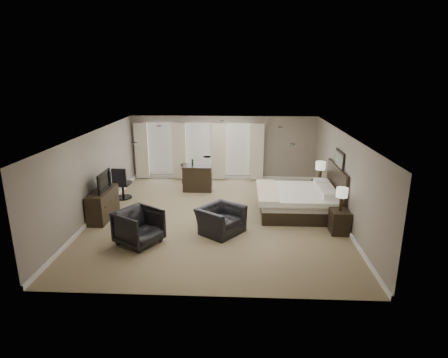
{
  "coord_description": "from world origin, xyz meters",
  "views": [
    {
      "loc": [
        0.73,
        -10.77,
        4.36
      ],
      "look_at": [
        0.2,
        0.4,
        1.1
      ],
      "focal_mm": 30.0,
      "sensor_mm": 36.0,
      "label": 1
    }
  ],
  "objects_px": {
    "dresser": "(103,204)",
    "armchair_far": "(139,225)",
    "nightstand_near": "(339,222)",
    "bar_counter": "(198,178)",
    "lamp_near": "(341,199)",
    "lamp_far": "(320,172)",
    "armchair_near": "(221,215)",
    "bar_stool_right": "(208,182)",
    "nightstand_far": "(319,190)",
    "bar_stool_left": "(185,174)",
    "desk_chair": "(122,183)",
    "tv": "(102,188)",
    "bed": "(300,190)"
  },
  "relations": [
    {
      "from": "desk_chair",
      "to": "tv",
      "type": "bearing_deg",
      "value": 92.3
    },
    {
      "from": "bar_stool_left",
      "to": "desk_chair",
      "type": "distance_m",
      "value": 2.76
    },
    {
      "from": "tv",
      "to": "lamp_near",
      "type": "bearing_deg",
      "value": -96.16
    },
    {
      "from": "nightstand_near",
      "to": "armchair_near",
      "type": "xyz_separation_m",
      "value": [
        -3.29,
        -0.14,
        0.18
      ]
    },
    {
      "from": "nightstand_near",
      "to": "bar_stool_left",
      "type": "distance_m",
      "value": 6.73
    },
    {
      "from": "bar_counter",
      "to": "bar_stool_left",
      "type": "relative_size",
      "value": 1.41
    },
    {
      "from": "armchair_near",
      "to": "lamp_far",
      "type": "bearing_deg",
      "value": -9.85
    },
    {
      "from": "nightstand_far",
      "to": "desk_chair",
      "type": "relative_size",
      "value": 0.55
    },
    {
      "from": "nightstand_far",
      "to": "armchair_near",
      "type": "relative_size",
      "value": 0.54
    },
    {
      "from": "nightstand_near",
      "to": "dresser",
      "type": "distance_m",
      "value": 6.96
    },
    {
      "from": "bar_counter",
      "to": "bar_stool_right",
      "type": "xyz_separation_m",
      "value": [
        0.39,
        0.01,
        -0.14
      ]
    },
    {
      "from": "bed",
      "to": "bar_stool_left",
      "type": "relative_size",
      "value": 3.07
    },
    {
      "from": "nightstand_near",
      "to": "armchair_near",
      "type": "height_order",
      "value": "armchair_near"
    },
    {
      "from": "lamp_far",
      "to": "armchair_far",
      "type": "relative_size",
      "value": 0.69
    },
    {
      "from": "nightstand_near",
      "to": "lamp_far",
      "type": "bearing_deg",
      "value": 90.0
    },
    {
      "from": "lamp_near",
      "to": "lamp_far",
      "type": "height_order",
      "value": "lamp_far"
    },
    {
      "from": "lamp_near",
      "to": "bar_stool_left",
      "type": "distance_m",
      "value": 6.76
    },
    {
      "from": "nightstand_far",
      "to": "bar_stool_right",
      "type": "xyz_separation_m",
      "value": [
        -3.97,
        0.68,
        0.03
      ]
    },
    {
      "from": "bed",
      "to": "desk_chair",
      "type": "distance_m",
      "value": 6.11
    },
    {
      "from": "bar_stool_right",
      "to": "bed",
      "type": "bearing_deg",
      "value": -34.69
    },
    {
      "from": "dresser",
      "to": "bar_stool_right",
      "type": "relative_size",
      "value": 2.24
    },
    {
      "from": "tv",
      "to": "armchair_near",
      "type": "relative_size",
      "value": 0.87
    },
    {
      "from": "dresser",
      "to": "tv",
      "type": "distance_m",
      "value": 0.51
    },
    {
      "from": "nightstand_near",
      "to": "tv",
      "type": "height_order",
      "value": "tv"
    },
    {
      "from": "armchair_near",
      "to": "armchair_far",
      "type": "height_order",
      "value": "armchair_far"
    },
    {
      "from": "nightstand_near",
      "to": "bed",
      "type": "bearing_deg",
      "value": 121.54
    },
    {
      "from": "bar_counter",
      "to": "desk_chair",
      "type": "distance_m",
      "value": 2.72
    },
    {
      "from": "lamp_far",
      "to": "dresser",
      "type": "distance_m",
      "value": 7.27
    },
    {
      "from": "armchair_near",
      "to": "desk_chair",
      "type": "xyz_separation_m",
      "value": [
        -3.6,
        2.72,
        0.07
      ]
    },
    {
      "from": "nightstand_near",
      "to": "bar_stool_right",
      "type": "relative_size",
      "value": 0.96
    },
    {
      "from": "lamp_near",
      "to": "lamp_far",
      "type": "xyz_separation_m",
      "value": [
        0.0,
        2.9,
        0.0
      ]
    },
    {
      "from": "bar_stool_right",
      "to": "desk_chair",
      "type": "bearing_deg",
      "value": -161.16
    },
    {
      "from": "dresser",
      "to": "bar_stool_right",
      "type": "height_order",
      "value": "dresser"
    },
    {
      "from": "desk_chair",
      "to": "nightstand_far",
      "type": "bearing_deg",
      "value": -174.12
    },
    {
      "from": "dresser",
      "to": "armchair_far",
      "type": "relative_size",
      "value": 1.49
    },
    {
      "from": "lamp_far",
      "to": "bar_stool_left",
      "type": "xyz_separation_m",
      "value": [
        -4.96,
        1.65,
        -0.59
      ]
    },
    {
      "from": "bed",
      "to": "lamp_near",
      "type": "xyz_separation_m",
      "value": [
        0.89,
        -1.45,
        0.22
      ]
    },
    {
      "from": "bar_stool_right",
      "to": "bar_stool_left",
      "type": "bearing_deg",
      "value": 135.81
    },
    {
      "from": "bed",
      "to": "tv",
      "type": "height_order",
      "value": "bed"
    },
    {
      "from": "nightstand_far",
      "to": "bar_counter",
      "type": "relative_size",
      "value": 0.57
    },
    {
      "from": "nightstand_near",
      "to": "bar_counter",
      "type": "bearing_deg",
      "value": 140.68
    },
    {
      "from": "bed",
      "to": "nightstand_near",
      "type": "bearing_deg",
      "value": -58.46
    },
    {
      "from": "nightstand_near",
      "to": "dresser",
      "type": "height_order",
      "value": "dresser"
    },
    {
      "from": "lamp_far",
      "to": "tv",
      "type": "xyz_separation_m",
      "value": [
        -6.92,
        -2.15,
        -0.03
      ]
    },
    {
      "from": "dresser",
      "to": "armchair_near",
      "type": "bearing_deg",
      "value": -13.66
    },
    {
      "from": "bar_counter",
      "to": "bar_stool_left",
      "type": "xyz_separation_m",
      "value": [
        -0.6,
        0.98,
        -0.09
      ]
    },
    {
      "from": "bar_counter",
      "to": "tv",
      "type": "bearing_deg",
      "value": -132.2
    },
    {
      "from": "armchair_near",
      "to": "bar_stool_right",
      "type": "height_order",
      "value": "armchair_near"
    },
    {
      "from": "dresser",
      "to": "bar_counter",
      "type": "distance_m",
      "value": 3.81
    },
    {
      "from": "bed",
      "to": "nightstand_far",
      "type": "distance_m",
      "value": 1.76
    }
  ]
}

